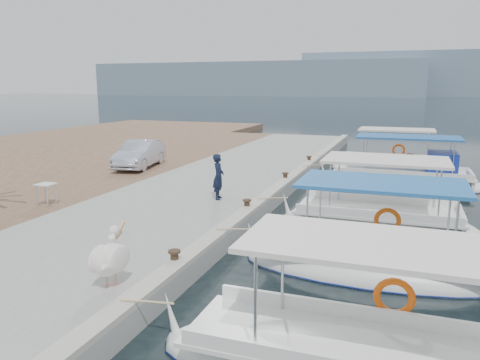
{
  "coord_description": "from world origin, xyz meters",
  "views": [
    {
      "loc": [
        4.33,
        -12.28,
        4.41
      ],
      "look_at": [
        -1.0,
        2.66,
        1.2
      ],
      "focal_mm": 35.0,
      "sensor_mm": 36.0,
      "label": 1
    }
  ],
  "objects_px": {
    "fishing_caique_d": "(403,182)",
    "fishing_caique_e": "(391,169)",
    "fishing_caique_b": "(370,266)",
    "parked_car": "(140,154)",
    "fisherman": "(218,177)",
    "fishing_caique_c": "(377,224)",
    "pelican": "(110,257)"
  },
  "relations": [
    {
      "from": "parked_car",
      "to": "fishing_caique_e",
      "type": "bearing_deg",
      "value": 16.7
    },
    {
      "from": "fishing_caique_c",
      "to": "fishing_caique_b",
      "type": "bearing_deg",
      "value": -88.88
    },
    {
      "from": "fishing_caique_d",
      "to": "fishing_caique_e",
      "type": "xyz_separation_m",
      "value": [
        -0.65,
        3.53,
        -0.06
      ]
    },
    {
      "from": "fishing_caique_e",
      "to": "fishing_caique_c",
      "type": "bearing_deg",
      "value": -90.23
    },
    {
      "from": "fishing_caique_d",
      "to": "fisherman",
      "type": "relative_size",
      "value": 4.57
    },
    {
      "from": "pelican",
      "to": "parked_car",
      "type": "xyz_separation_m",
      "value": [
        -6.79,
        12.16,
        0.06
      ]
    },
    {
      "from": "fishing_caique_d",
      "to": "pelican",
      "type": "bearing_deg",
      "value": -110.42
    },
    {
      "from": "fishing_caique_b",
      "to": "parked_car",
      "type": "height_order",
      "value": "fishing_caique_b"
    },
    {
      "from": "fishing_caique_e",
      "to": "fisherman",
      "type": "relative_size",
      "value": 3.89
    },
    {
      "from": "fishing_caique_c",
      "to": "pelican",
      "type": "distance_m",
      "value": 8.79
    },
    {
      "from": "fishing_caique_d",
      "to": "pelican",
      "type": "xyz_separation_m",
      "value": [
        -5.36,
        -14.39,
        0.89
      ]
    },
    {
      "from": "fishing_caique_c",
      "to": "fishing_caique_d",
      "type": "relative_size",
      "value": 0.84
    },
    {
      "from": "fishing_caique_e",
      "to": "fisherman",
      "type": "distance_m",
      "value": 11.89
    },
    {
      "from": "fishing_caique_b",
      "to": "fishing_caique_e",
      "type": "distance_m",
      "value": 14.21
    },
    {
      "from": "fishing_caique_d",
      "to": "fisherman",
      "type": "distance_m",
      "value": 9.32
    },
    {
      "from": "fisherman",
      "to": "fishing_caique_e",
      "type": "bearing_deg",
      "value": -41.34
    },
    {
      "from": "fishing_caique_b",
      "to": "fishing_caique_e",
      "type": "height_order",
      "value": "same"
    },
    {
      "from": "fishing_caique_d",
      "to": "parked_car",
      "type": "xyz_separation_m",
      "value": [
        -12.15,
        -2.24,
        0.96
      ]
    },
    {
      "from": "fishing_caique_b",
      "to": "pelican",
      "type": "height_order",
      "value": "fishing_caique_b"
    },
    {
      "from": "fishing_caique_b",
      "to": "fisherman",
      "type": "relative_size",
      "value": 3.92
    },
    {
      "from": "fishing_caique_e",
      "to": "parked_car",
      "type": "xyz_separation_m",
      "value": [
        -11.5,
        -5.77,
        1.02
      ]
    },
    {
      "from": "fishing_caique_d",
      "to": "parked_car",
      "type": "relative_size",
      "value": 1.86
    },
    {
      "from": "fishing_caique_c",
      "to": "fishing_caique_e",
      "type": "height_order",
      "value": "same"
    },
    {
      "from": "fishing_caique_c",
      "to": "fisherman",
      "type": "xyz_separation_m",
      "value": [
        -5.39,
        0.03,
        1.17
      ]
    },
    {
      "from": "fishing_caique_b",
      "to": "fisherman",
      "type": "distance_m",
      "value": 6.7
    },
    {
      "from": "fishing_caique_c",
      "to": "fishing_caique_d",
      "type": "xyz_separation_m",
      "value": [
        0.69,
        7.01,
        0.06
      ]
    },
    {
      "from": "fisherman",
      "to": "pelican",
      "type": "bearing_deg",
      "value": 171.57
    },
    {
      "from": "fisherman",
      "to": "parked_car",
      "type": "height_order",
      "value": "fisherman"
    },
    {
      "from": "parked_car",
      "to": "fishing_caique_d",
      "type": "bearing_deg",
      "value": 0.49
    },
    {
      "from": "fishing_caique_b",
      "to": "fishing_caique_c",
      "type": "bearing_deg",
      "value": 91.12
    },
    {
      "from": "fishing_caique_b",
      "to": "fishing_caique_e",
      "type": "relative_size",
      "value": 1.01
    },
    {
      "from": "fishing_caique_c",
      "to": "parked_car",
      "type": "xyz_separation_m",
      "value": [
        -11.46,
        4.77,
        1.02
      ]
    }
  ]
}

